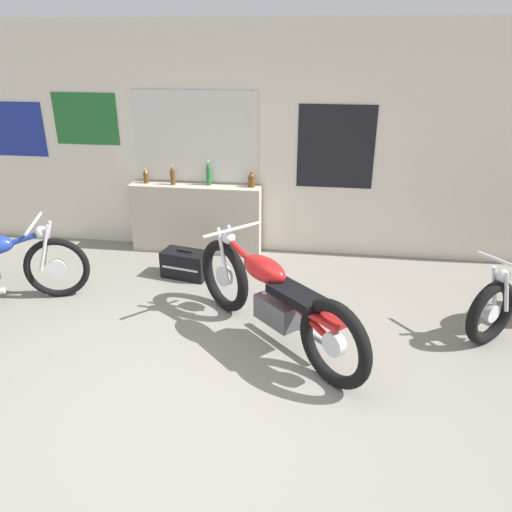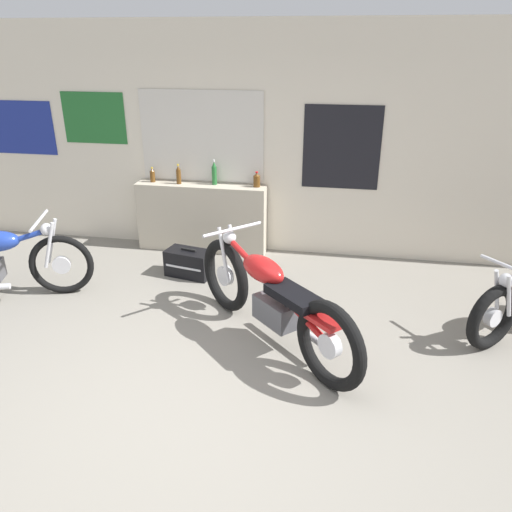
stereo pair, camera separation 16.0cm
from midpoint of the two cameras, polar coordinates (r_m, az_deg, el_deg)
ground_plane at (r=3.97m, az=-8.54°, el=-17.12°), size 24.00×24.00×0.00m
wall_back at (r=6.28m, az=-1.19°, el=12.85°), size 10.00×0.07×2.80m
sill_counter at (r=6.51m, az=-7.53°, el=4.27°), size 1.67×0.28×0.88m
bottle_leftmost at (r=6.58m, az=-13.15°, el=8.85°), size 0.06×0.06×0.19m
bottle_left_center at (r=6.43m, az=-10.22°, el=9.00°), size 0.06×0.06×0.25m
bottle_center at (r=6.34m, az=-6.17°, el=9.30°), size 0.06×0.06×0.31m
bottle_right_center at (r=6.23m, az=-1.27°, el=8.66°), size 0.08×0.08×0.19m
motorcycle_red at (r=4.46m, az=0.92°, el=-4.97°), size 1.71×1.67×0.93m
hard_case_black at (r=5.89m, az=-8.82°, el=-0.92°), size 0.58×0.38×0.34m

